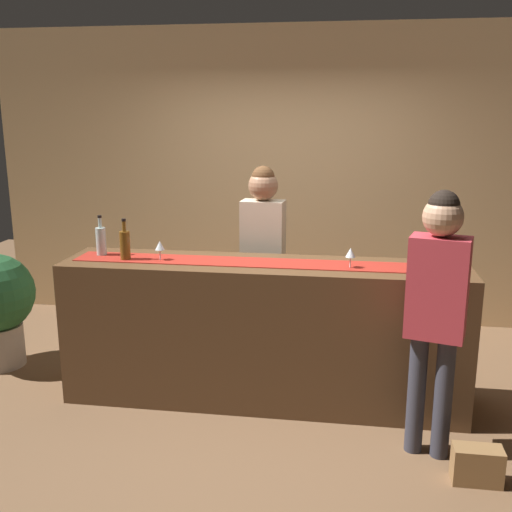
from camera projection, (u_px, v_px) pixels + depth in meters
The scene contains 12 objects.
ground_plane at pixel (263, 398), 4.47m from camera, with size 10.00×10.00×0.00m, color brown.
back_wall at pixel (289, 177), 5.95m from camera, with size 6.00×0.12×2.90m, color tan.
bar_counter at pixel (263, 332), 4.35m from camera, with size 2.88×0.60×1.04m, color #543821.
counter_runner_cloth at pixel (263, 263), 4.22m from camera, with size 2.74×0.28×0.01m, color maroon.
wine_bottle_amber at pixel (125, 245), 4.29m from camera, with size 0.07×0.07×0.30m.
wine_bottle_clear at pixel (101, 241), 4.42m from camera, with size 0.07×0.07×0.30m.
wine_glass_near_customer at pixel (160, 246), 4.28m from camera, with size 0.07×0.07×0.14m.
wine_glass_mid_counter at pixel (452, 255), 4.01m from camera, with size 0.07×0.07×0.14m.
wine_glass_far_end at pixel (351, 253), 4.06m from camera, with size 0.07×0.07×0.14m.
bartender at pixel (263, 246), 4.80m from camera, with size 0.35×0.24×1.68m.
customer_sipping at pixel (437, 298), 3.52m from camera, with size 0.38×0.28×1.66m.
handbag at pixel (477, 465), 3.43m from camera, with size 0.28×0.14×0.22m, color olive.
Camera 1 is at (0.55, -4.06, 2.09)m, focal length 41.89 mm.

